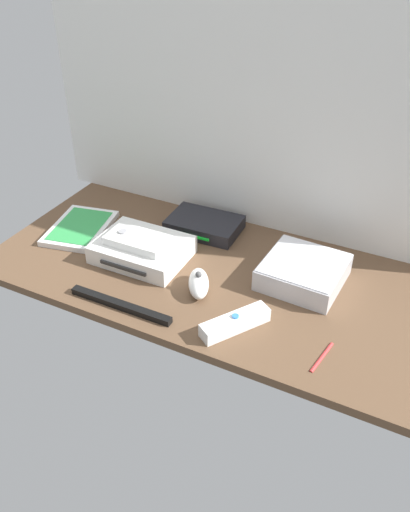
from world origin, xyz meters
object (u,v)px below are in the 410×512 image
Objects in this scene: remote_nunchuk at (199,283)px; sensor_bar at (120,305)px; game_console at (142,250)px; remote_wand at (235,323)px; game_case at (80,228)px; stylus_pen at (322,356)px; remote_classic_pad at (138,240)px; network_router at (204,225)px; mini_computer at (303,272)px.

remote_nunchuk is 0.45× the size of sensor_bar.
game_console is 32.37cm from remote_wand.
remote_nunchuk is 17.35cm from sensor_bar.
game_case is 2.38× the size of stylus_pen.
game_console is at bearing 164.99° from stylus_pen.
remote_classic_pad is (-30.08, 11.69, 3.90)cm from remote_wand.
remote_classic_pad reaches higher than network_router.
remote_classic_pad reaches higher than sensor_bar.
game_console is 18.52cm from remote_nunchuk.
network_router is at bearing 86.47° from sensor_bar.
game_case is (-20.71, 3.00, -1.44)cm from game_console.
network_router is at bearing 14.93° from game_case.
sensor_bar is at bearing -173.19° from stylus_pen.
network_router is at bearing 162.43° from mini_computer.
remote_wand is 14.14cm from remote_nunchuk.
mini_computer is 1.24× the size of remote_wand.
mini_computer is 1.23× the size of remote_classic_pad.
game_console is 49.30cm from stylus_pen.
network_router is 20.44cm from remote_classic_pad.
remote_wand is (50.46, -15.76, 0.75)cm from game_case.
remote_nunchuk is at bearing -17.15° from game_console.
remote_nunchuk reaches higher than game_case.
mini_computer is at bearing -19.95° from network_router.
remote_classic_pad is at bearing 138.20° from remote_nunchuk.
remote_wand is at bearing 11.33° from sensor_bar.
mini_computer is at bearing 13.49° from remote_classic_pad.
game_case is 52.87cm from remote_wand.
game_case is at bearing 167.01° from stylus_pen.
remote_wand is at bearing -21.67° from remote_classic_pad.
stylus_pen is (39.94, -30.14, -1.35)cm from network_router.
stylus_pen is at bearing 6.37° from sensor_bar.
game_case is 1.49× the size of remote_wand.
network_router is (7.65, 17.39, -0.50)cm from game_console.
remote_nunchuk is at bearing -68.38° from network_router.
sensor_bar is at bearing -140.21° from mini_computer.
network_router is 24.83cm from remote_nunchuk.
game_console is 3.40cm from remote_classic_pad.
remote_classic_pad reaches higher than game_case.
network_router is at bearing 142.96° from stylus_pen.
game_case is 1.97× the size of remote_nunchuk.
remote_wand is at bearing -60.47° from remote_nunchuk.
network_router is 0.77× the size of sensor_bar.
mini_computer is 1.98× the size of stylus_pen.
remote_wand is at bearing -56.13° from network_router.
remote_wand is (29.75, -12.75, -0.69)cm from game_console.
network_router and remote_wand have the same top height.
mini_computer is at bearing 6.53° from remote_nunchuk.
game_case is 0.89× the size of sensor_bar.
remote_classic_pad is 0.60× the size of sensor_bar.
remote_nunchuk is 30.81cm from stylus_pen.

